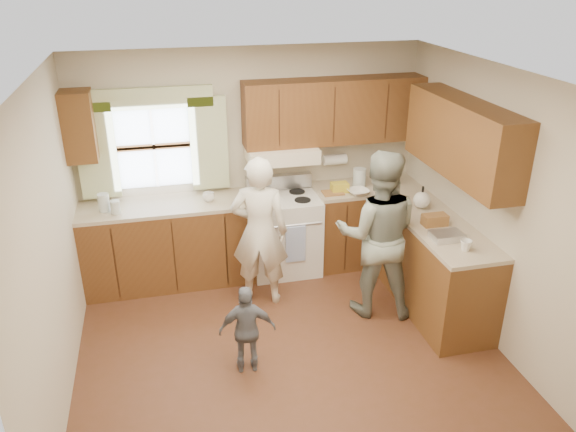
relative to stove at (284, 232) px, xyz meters
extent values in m
plane|color=#522E19|center=(-0.30, -1.44, -0.47)|extent=(3.80, 3.80, 0.00)
plane|color=white|center=(-0.30, -1.44, 2.03)|extent=(3.80, 3.80, 0.00)
plane|color=beige|center=(-0.30, 0.31, 0.78)|extent=(3.80, 0.00, 3.80)
plane|color=beige|center=(-0.30, -3.19, 0.78)|extent=(3.80, 0.00, 3.80)
plane|color=beige|center=(-2.20, -1.44, 0.78)|extent=(0.00, 3.50, 3.50)
plane|color=beige|center=(1.60, -1.44, 0.78)|extent=(0.00, 3.50, 3.50)
cube|color=#43200E|center=(-1.29, 0.01, -0.02)|extent=(1.82, 0.60, 0.90)
cube|color=#43200E|center=(0.99, 0.01, -0.02)|extent=(1.22, 0.60, 0.90)
cube|color=#41250F|center=(1.30, -1.11, -0.02)|extent=(0.60, 1.65, 0.90)
cube|color=#B8AA8A|center=(-1.29, 0.01, 0.45)|extent=(1.82, 0.60, 0.04)
cube|color=#B8AA8A|center=(0.99, 0.01, 0.45)|extent=(1.22, 0.60, 0.04)
cube|color=#B8AA8A|center=(1.30, -1.11, 0.45)|extent=(0.60, 1.65, 0.04)
cube|color=#43200E|center=(0.60, 0.15, 1.33)|extent=(2.00, 0.33, 0.70)
cube|color=#41250F|center=(-2.05, 0.15, 1.33)|extent=(0.30, 0.33, 0.70)
cube|color=#41250F|center=(1.43, -1.11, 1.33)|extent=(0.33, 1.65, 0.70)
cube|color=beige|center=(0.00, 0.08, 0.91)|extent=(0.76, 0.45, 0.15)
cube|color=silver|center=(-1.35, 0.29, 1.03)|extent=(0.90, 0.03, 0.90)
cube|color=#FFF54B|center=(-1.93, 0.24, 1.03)|extent=(0.40, 0.05, 1.02)
cube|color=#FFF54B|center=(-0.77, 0.24, 1.03)|extent=(0.40, 0.05, 1.02)
cube|color=#FFF54B|center=(-1.35, 0.24, 1.55)|extent=(1.30, 0.05, 0.22)
cylinder|color=white|center=(0.65, 0.21, 0.75)|extent=(0.27, 0.12, 0.12)
imported|color=silver|center=(-0.83, -0.01, 0.52)|extent=(0.14, 0.14, 0.10)
imported|color=silver|center=(1.29, -0.03, 0.61)|extent=(0.11, 0.11, 0.27)
imported|color=silver|center=(0.80, -0.21, 0.50)|extent=(0.27, 0.27, 0.06)
imported|color=silver|center=(1.27, -1.67, 0.52)|extent=(0.13, 0.13, 0.10)
cylinder|color=silver|center=(-1.90, -0.03, 0.57)|extent=(0.12, 0.12, 0.19)
cylinder|color=silver|center=(-1.79, -0.11, 0.54)|extent=(0.10, 0.10, 0.14)
cube|color=olive|center=(0.53, -0.12, 0.48)|extent=(0.23, 0.17, 0.02)
cube|color=gold|center=(0.62, -0.08, 0.53)|extent=(0.19, 0.13, 0.10)
cylinder|color=silver|center=(0.88, 0.00, 0.58)|extent=(0.15, 0.15, 0.22)
cylinder|color=silver|center=(1.11, -0.04, 0.58)|extent=(0.13, 0.13, 0.22)
sphere|color=silver|center=(1.31, -0.71, 0.56)|extent=(0.18, 0.18, 0.18)
cube|color=olive|center=(1.25, -1.12, 0.53)|extent=(0.24, 0.13, 0.11)
cube|color=silver|center=(1.22, -1.43, 0.51)|extent=(0.29, 0.20, 0.07)
cube|color=silver|center=(0.00, -0.01, -0.02)|extent=(0.76, 0.64, 0.90)
cube|color=#B7B7BC|center=(0.00, 0.25, 0.52)|extent=(0.76, 0.10, 0.16)
cylinder|color=#B7B7BC|center=(0.00, -0.33, 0.23)|extent=(0.68, 0.03, 0.03)
cube|color=#5271BF|center=(0.05, -0.35, 0.01)|extent=(0.22, 0.02, 0.42)
cylinder|color=black|center=(-0.18, 0.11, 0.44)|extent=(0.18, 0.18, 0.01)
cylinder|color=black|center=(0.18, 0.11, 0.44)|extent=(0.18, 0.18, 0.01)
cylinder|color=black|center=(-0.18, -0.14, 0.44)|extent=(0.18, 0.18, 0.01)
cylinder|color=black|center=(0.18, -0.14, 0.44)|extent=(0.18, 0.18, 0.01)
imported|color=silver|center=(-0.39, -0.59, 0.33)|extent=(0.67, 0.53, 1.59)
imported|color=#243D2C|center=(0.70, -1.03, 0.39)|extent=(1.00, 0.88, 1.71)
imported|color=slate|center=(-0.71, -1.67, -0.05)|extent=(0.51, 0.25, 0.83)
camera|label=1|loc=(-1.29, -5.61, 2.82)|focal=35.00mm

